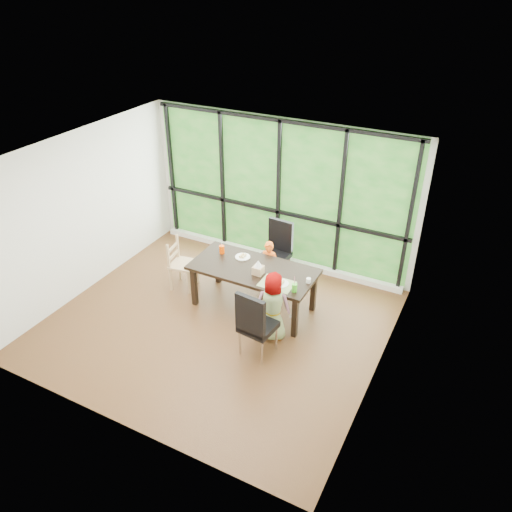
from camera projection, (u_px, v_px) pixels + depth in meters
name	position (u px, v px, depth m)	size (l,w,h in m)	color
ground	(217.00, 323.00, 7.85)	(5.00, 5.00, 0.00)	black
back_wall	(280.00, 192.00, 8.88)	(5.00, 5.00, 0.00)	silver
foliage_backdrop	(279.00, 193.00, 8.86)	(4.80, 0.02, 2.65)	#185018
window_mullions	(278.00, 194.00, 8.83)	(4.80, 0.06, 2.65)	black
window_sill	(276.00, 258.00, 9.47)	(4.80, 0.12, 0.10)	silver
dining_table	(253.00, 288.00, 8.02)	(1.98, 0.94, 0.75)	black
chair_window_leather	(275.00, 252.00, 8.67)	(0.46, 0.46, 1.08)	black
chair_interior_leather	(258.00, 322.00, 7.00)	(0.46, 0.46, 1.08)	black
chair_end_beech	(183.00, 264.00, 8.50)	(0.42, 0.40, 0.90)	tan
child_toddler	(269.00, 267.00, 8.41)	(0.34, 0.22, 0.92)	#F25D14
child_older	(272.00, 306.00, 7.30)	(0.54, 0.35, 1.11)	slate
placemat	(277.00, 284.00, 7.44)	(0.50, 0.37, 0.01)	tan
plate_far	(243.00, 257.00, 8.11)	(0.25, 0.25, 0.02)	white
plate_near	(281.00, 284.00, 7.44)	(0.25, 0.25, 0.02)	white
orange_cup	(222.00, 249.00, 8.20)	(0.09, 0.09, 0.14)	#F84700
green_cup	(294.00, 288.00, 7.25)	(0.08, 0.08, 0.13)	#46CF29
white_mug	(309.00, 280.00, 7.46)	(0.07, 0.07, 0.07)	white
tissue_box	(258.00, 270.00, 7.65)	(0.15, 0.15, 0.13)	tan
crepe_rolls_far	(243.00, 256.00, 8.09)	(0.10, 0.12, 0.04)	tan
crepe_rolls_near	(281.00, 282.00, 7.43)	(0.10, 0.12, 0.04)	tan
straw_white	(222.00, 244.00, 8.14)	(0.01, 0.01, 0.20)	white
straw_pink	(295.00, 282.00, 7.20)	(0.01, 0.01, 0.20)	pink
tissue	(258.00, 264.00, 7.59)	(0.12, 0.12, 0.11)	white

